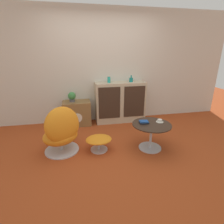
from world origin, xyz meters
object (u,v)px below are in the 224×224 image
(sideboard, at_px, (120,102))
(book_stack, at_px, (144,122))
(ottoman, at_px, (99,141))
(potted_plant, at_px, (72,97))
(vase_leftmost, at_px, (109,80))
(teacup, at_px, (160,121))
(tv_console, at_px, (77,113))
(vase_inner_left, at_px, (131,80))
(coffee_table, at_px, (151,132))
(egg_chair, at_px, (62,131))

(sideboard, bearing_deg, book_stack, -85.92)
(ottoman, distance_m, potted_plant, 1.42)
(vase_leftmost, distance_m, teacup, 1.59)
(teacup, bearing_deg, vase_leftmost, 116.55)
(tv_console, relative_size, teacup, 4.76)
(ottoman, relative_size, vase_inner_left, 2.96)
(tv_console, relative_size, potted_plant, 2.77)
(vase_leftmost, xyz_separation_m, potted_plant, (-0.86, -0.02, -0.35))
(sideboard, bearing_deg, ottoman, -118.75)
(tv_console, xyz_separation_m, vase_leftmost, (0.77, 0.02, 0.76))
(vase_inner_left, distance_m, book_stack, 1.45)
(sideboard, distance_m, ottoman, 1.48)
(coffee_table, height_order, teacup, teacup)
(egg_chair, bearing_deg, vase_inner_left, 37.46)
(vase_inner_left, xyz_separation_m, teacup, (0.13, -1.34, -0.53))
(book_stack, bearing_deg, vase_leftmost, 105.37)
(sideboard, relative_size, tv_console, 1.90)
(coffee_table, bearing_deg, potted_plant, 134.54)
(ottoman, height_order, potted_plant, potted_plant)
(ottoman, height_order, vase_leftmost, vase_leftmost)
(potted_plant, bearing_deg, book_stack, -47.05)
(coffee_table, xyz_separation_m, book_stack, (-0.12, 0.05, 0.17))
(sideboard, xyz_separation_m, vase_inner_left, (0.26, 0.00, 0.54))
(tv_console, distance_m, teacup, 1.97)
(sideboard, height_order, potted_plant, sideboard)
(sideboard, relative_size, ottoman, 2.63)
(ottoman, distance_m, coffee_table, 0.94)
(tv_console, distance_m, potted_plant, 0.42)
(tv_console, bearing_deg, potted_plant, 179.57)
(ottoman, height_order, teacup, teacup)
(vase_leftmost, bearing_deg, coffee_table, -70.56)
(sideboard, relative_size, coffee_table, 1.78)
(teacup, distance_m, book_stack, 0.30)
(coffee_table, xyz_separation_m, vase_inner_left, (0.04, 1.40, 0.70))
(sideboard, height_order, ottoman, sideboard)
(sideboard, height_order, teacup, sideboard)
(ottoman, distance_m, vase_leftmost, 1.59)
(sideboard, distance_m, vase_leftmost, 0.62)
(coffee_table, xyz_separation_m, vase_leftmost, (-0.49, 1.40, 0.71))
(egg_chair, xyz_separation_m, ottoman, (0.62, -0.07, -0.21))
(egg_chair, height_order, book_stack, egg_chair)
(tv_console, distance_m, ottoman, 1.31)
(potted_plant, xyz_separation_m, teacup, (1.53, -1.32, -0.19))
(vase_leftmost, relative_size, vase_inner_left, 0.87)
(egg_chair, distance_m, teacup, 1.72)
(vase_inner_left, bearing_deg, book_stack, -97.10)
(egg_chair, xyz_separation_m, vase_leftmost, (1.04, 1.21, 0.65))
(egg_chair, distance_m, ottoman, 0.65)
(vase_leftmost, bearing_deg, teacup, -63.45)
(coffee_table, distance_m, vase_leftmost, 1.64)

